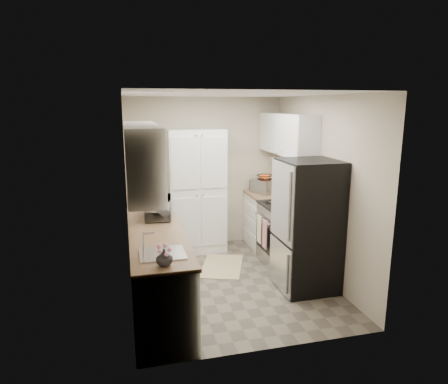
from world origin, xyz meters
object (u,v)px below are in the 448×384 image
(pantry_cabinet, at_px, (196,191))
(electric_range, at_px, (285,234))
(microwave, at_px, (158,208))
(toaster_oven, at_px, (265,186))
(wine_bottle, at_px, (152,201))
(refrigerator, at_px, (308,226))

(pantry_cabinet, xyz_separation_m, electric_range, (1.17, -0.93, -0.52))
(electric_range, relative_size, microwave, 2.29)
(pantry_cabinet, height_order, toaster_oven, pantry_cabinet)
(electric_range, xyz_separation_m, microwave, (-1.88, -0.22, 0.58))
(pantry_cabinet, bearing_deg, toaster_oven, -2.30)
(wine_bottle, height_order, toaster_oven, wine_bottle)
(refrigerator, bearing_deg, wine_bottle, 155.83)
(pantry_cabinet, xyz_separation_m, refrigerator, (1.14, -1.73, -0.15))
(refrigerator, relative_size, microwave, 3.44)
(wine_bottle, bearing_deg, microwave, -79.00)
(wine_bottle, bearing_deg, toaster_oven, 23.19)
(electric_range, height_order, toaster_oven, toaster_oven)
(microwave, bearing_deg, toaster_oven, -53.62)
(pantry_cabinet, height_order, electric_range, pantry_cabinet)
(refrigerator, height_order, toaster_oven, refrigerator)
(refrigerator, height_order, wine_bottle, refrigerator)
(pantry_cabinet, height_order, refrigerator, pantry_cabinet)
(electric_range, distance_m, wine_bottle, 2.03)
(refrigerator, bearing_deg, toaster_oven, 89.33)
(electric_range, distance_m, refrigerator, 0.88)
(electric_range, height_order, microwave, microwave)
(microwave, relative_size, toaster_oven, 1.22)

